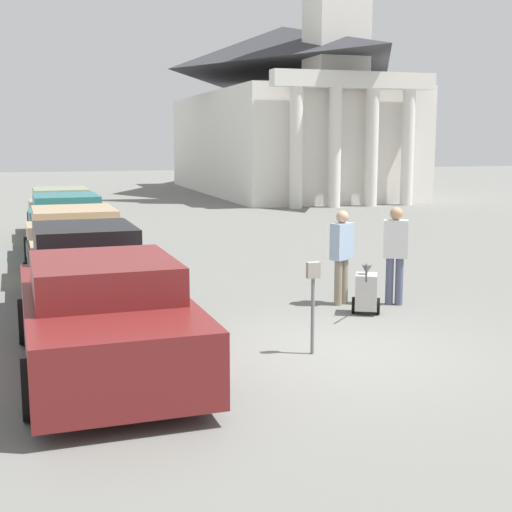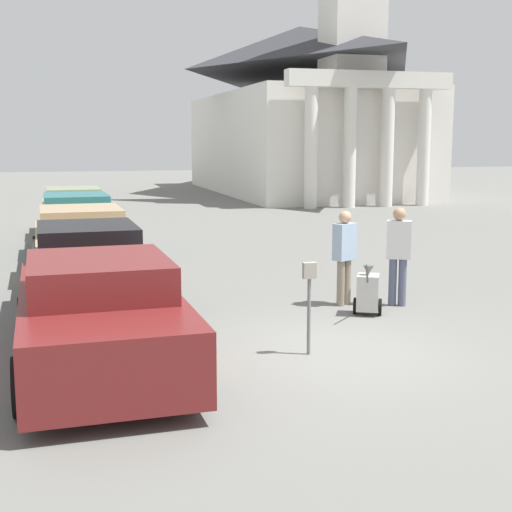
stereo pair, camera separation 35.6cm
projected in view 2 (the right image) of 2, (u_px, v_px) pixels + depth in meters
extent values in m
plane|color=slate|center=(330.00, 352.00, 9.93)|extent=(120.00, 120.00, 0.00)
cube|color=maroon|center=(99.00, 322.00, 9.23)|extent=(2.06, 4.88, 0.83)
cube|color=maroon|center=(99.00, 276.00, 8.95)|extent=(1.76, 2.07, 0.45)
cylinder|color=black|center=(25.00, 319.00, 10.42)|extent=(0.20, 0.66, 0.66)
cylinder|color=black|center=(155.00, 310.00, 10.97)|extent=(0.20, 0.66, 0.66)
cylinder|color=black|center=(21.00, 387.00, 7.59)|extent=(0.20, 0.66, 0.66)
cylinder|color=black|center=(196.00, 370.00, 8.14)|extent=(0.20, 0.66, 0.66)
cube|color=black|center=(88.00, 277.00, 12.32)|extent=(1.94, 4.72, 0.78)
cube|color=black|center=(87.00, 241.00, 12.04)|extent=(1.66, 2.00, 0.55)
cylinder|color=black|center=(35.00, 278.00, 13.47)|extent=(0.20, 0.68, 0.67)
cylinder|color=black|center=(130.00, 273.00, 13.99)|extent=(0.20, 0.68, 0.67)
cylinder|color=black|center=(35.00, 314.00, 10.73)|extent=(0.20, 0.68, 0.67)
cylinder|color=black|center=(153.00, 306.00, 11.25)|extent=(0.20, 0.68, 0.67)
cube|color=tan|center=(82.00, 250.00, 15.18)|extent=(1.97, 4.75, 0.81)
cube|color=tan|center=(81.00, 220.00, 14.90)|extent=(1.68, 2.02, 0.51)
cylinder|color=black|center=(37.00, 252.00, 16.34)|extent=(0.20, 0.76, 0.76)
cylinder|color=black|center=(118.00, 249.00, 16.86)|extent=(0.20, 0.76, 0.76)
cylinder|color=black|center=(38.00, 275.00, 13.58)|extent=(0.20, 0.76, 0.76)
cylinder|color=black|center=(134.00, 270.00, 14.11)|extent=(0.20, 0.76, 0.76)
cube|color=#23666B|center=(77.00, 231.00, 18.43)|extent=(1.89, 4.70, 0.81)
cube|color=#23666B|center=(76.00, 205.00, 18.15)|extent=(1.61, 2.00, 0.55)
cylinder|color=black|center=(42.00, 234.00, 19.58)|extent=(0.20, 0.72, 0.72)
cylinder|color=black|center=(106.00, 232.00, 20.09)|extent=(0.20, 0.72, 0.72)
cylinder|color=black|center=(43.00, 249.00, 16.86)|extent=(0.20, 0.72, 0.72)
cylinder|color=black|center=(117.00, 246.00, 17.36)|extent=(0.20, 0.72, 0.72)
cube|color=gray|center=(74.00, 217.00, 21.73)|extent=(1.87, 4.77, 0.83)
cube|color=gray|center=(73.00, 196.00, 21.44)|extent=(1.60, 2.02, 0.49)
cylinder|color=black|center=(44.00, 221.00, 22.91)|extent=(0.20, 0.67, 0.66)
cylinder|color=black|center=(99.00, 220.00, 23.40)|extent=(0.20, 0.67, 0.66)
cylinder|color=black|center=(45.00, 233.00, 20.14)|extent=(0.20, 0.67, 0.66)
cylinder|color=black|center=(107.00, 230.00, 20.64)|extent=(0.20, 0.67, 0.66)
cylinder|color=slate|center=(309.00, 317.00, 9.74)|extent=(0.05, 0.05, 1.07)
cube|color=gray|center=(309.00, 270.00, 9.64)|extent=(0.18, 0.09, 0.22)
cylinder|color=gray|center=(347.00, 282.00, 12.76)|extent=(0.14, 0.14, 0.82)
cylinder|color=gray|center=(341.00, 283.00, 12.65)|extent=(0.14, 0.14, 0.82)
cube|color=#99B2CC|center=(345.00, 242.00, 12.58)|extent=(0.47, 0.39, 0.65)
sphere|color=tan|center=(345.00, 217.00, 12.51)|extent=(0.22, 0.22, 0.22)
cylinder|color=#515670|center=(402.00, 282.00, 12.64)|extent=(0.14, 0.14, 0.85)
cylinder|color=#515670|center=(393.00, 282.00, 12.67)|extent=(0.14, 0.14, 0.85)
cube|color=silver|center=(399.00, 240.00, 12.53)|extent=(0.47, 0.39, 0.67)
sphere|color=tan|center=(400.00, 214.00, 12.46)|extent=(0.23, 0.23, 0.23)
cube|color=#B2B2AD|center=(368.00, 292.00, 12.01)|extent=(0.52, 0.56, 0.60)
cone|color=#59595B|center=(368.00, 270.00, 11.95)|extent=(0.18, 0.18, 0.16)
cylinder|color=#4C4C4C|center=(367.00, 274.00, 11.49)|extent=(0.30, 0.54, 0.43)
cylinder|color=black|center=(355.00, 306.00, 12.09)|extent=(0.17, 0.27, 0.28)
cylinder|color=black|center=(380.00, 307.00, 12.01)|extent=(0.17, 0.27, 0.28)
cube|color=silver|center=(298.00, 144.00, 39.89)|extent=(8.89, 17.59, 5.40)
pyramid|color=#333338|center=(299.00, 49.00, 39.06)|extent=(9.07, 17.94, 2.43)
cylinder|color=silver|center=(311.00, 148.00, 30.27)|extent=(0.56, 0.56, 5.13)
cylinder|color=silver|center=(350.00, 148.00, 30.75)|extent=(0.56, 0.56, 5.13)
cylinder|color=silver|center=(387.00, 148.00, 31.22)|extent=(0.56, 0.56, 5.13)
cylinder|color=silver|center=(424.00, 148.00, 31.69)|extent=(0.56, 0.56, 5.13)
cube|color=silver|center=(370.00, 80.00, 30.51)|extent=(7.56, 0.70, 0.70)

